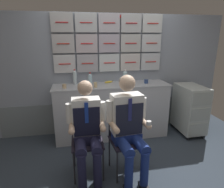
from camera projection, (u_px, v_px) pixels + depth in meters
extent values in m
cube|color=#313B47|center=(134.00, 173.00, 2.68)|extent=(4.80, 4.80, 0.04)
cube|color=#909AAA|center=(114.00, 75.00, 3.66)|extent=(4.20, 0.06, 2.15)
cube|color=gray|center=(114.00, 115.00, 3.85)|extent=(4.12, 0.01, 0.58)
cube|color=silver|center=(65.00, 64.00, 3.38)|extent=(0.36, 0.06, 0.31)
cylinder|color=red|center=(65.00, 64.00, 3.34)|extent=(0.20, 0.01, 0.01)
cube|color=#A8A8B1|center=(87.00, 63.00, 3.45)|extent=(0.36, 0.06, 0.31)
cylinder|color=red|center=(88.00, 63.00, 3.41)|extent=(0.20, 0.01, 0.01)
cube|color=silver|center=(109.00, 63.00, 3.52)|extent=(0.36, 0.06, 0.31)
cylinder|color=red|center=(110.00, 63.00, 3.49)|extent=(0.20, 0.01, 0.01)
cube|color=silver|center=(130.00, 62.00, 3.59)|extent=(0.36, 0.06, 0.31)
cylinder|color=red|center=(131.00, 62.00, 3.56)|extent=(0.20, 0.01, 0.01)
cube|color=silver|center=(150.00, 62.00, 3.67)|extent=(0.36, 0.06, 0.31)
cylinder|color=red|center=(151.00, 62.00, 3.63)|extent=(0.20, 0.01, 0.01)
cube|color=#B2B1B2|center=(63.00, 44.00, 3.28)|extent=(0.36, 0.06, 0.31)
cylinder|color=red|center=(63.00, 44.00, 3.25)|extent=(0.20, 0.01, 0.01)
cube|color=#BDB2B9|center=(87.00, 43.00, 3.35)|extent=(0.36, 0.06, 0.31)
cylinder|color=red|center=(87.00, 44.00, 3.32)|extent=(0.20, 0.01, 0.01)
cube|color=#B0A8B8|center=(109.00, 43.00, 3.43)|extent=(0.36, 0.06, 0.31)
cylinder|color=red|center=(109.00, 43.00, 3.39)|extent=(0.20, 0.01, 0.01)
cube|color=#B8BAB7|center=(130.00, 43.00, 3.50)|extent=(0.36, 0.06, 0.31)
cylinder|color=red|center=(131.00, 43.00, 3.46)|extent=(0.20, 0.01, 0.01)
cube|color=silver|center=(151.00, 43.00, 3.57)|extent=(0.36, 0.06, 0.31)
cylinder|color=red|center=(152.00, 43.00, 3.54)|extent=(0.20, 0.01, 0.01)
cube|color=#AEAEAE|center=(62.00, 22.00, 3.19)|extent=(0.36, 0.06, 0.31)
cylinder|color=red|center=(62.00, 22.00, 3.15)|extent=(0.20, 0.01, 0.01)
cube|color=#B7BCBF|center=(86.00, 23.00, 3.26)|extent=(0.36, 0.06, 0.31)
cylinder|color=red|center=(86.00, 23.00, 3.22)|extent=(0.20, 0.01, 0.01)
cube|color=#B8B4BE|center=(109.00, 23.00, 3.33)|extent=(0.36, 0.06, 0.31)
cylinder|color=red|center=(109.00, 23.00, 3.30)|extent=(0.20, 0.01, 0.01)
cube|color=#B7BABC|center=(131.00, 23.00, 3.40)|extent=(0.36, 0.06, 0.31)
cylinder|color=red|center=(132.00, 23.00, 3.37)|extent=(0.20, 0.01, 0.01)
cube|color=silver|center=(152.00, 24.00, 3.48)|extent=(0.36, 0.06, 0.31)
cylinder|color=red|center=(153.00, 23.00, 3.44)|extent=(0.20, 0.01, 0.01)
cube|color=red|center=(119.00, 17.00, 3.35)|extent=(0.20, 0.02, 0.05)
cube|color=silver|center=(112.00, 111.00, 3.54)|extent=(1.97, 0.52, 0.94)
cube|color=#ABAFB6|center=(112.00, 85.00, 3.41)|extent=(2.01, 0.53, 0.03)
sphere|color=black|center=(188.00, 138.00, 3.48)|extent=(0.07, 0.07, 0.07)
sphere|color=black|center=(203.00, 136.00, 3.54)|extent=(0.07, 0.07, 0.07)
sphere|color=black|center=(173.00, 125.00, 4.00)|extent=(0.07, 0.07, 0.07)
sphere|color=black|center=(186.00, 124.00, 4.06)|extent=(0.07, 0.07, 0.07)
cube|color=#BBC4BE|center=(190.00, 108.00, 3.64)|extent=(0.40, 0.64, 0.84)
cube|color=#A7B0A9|center=(198.00, 130.00, 3.42)|extent=(0.35, 0.01, 0.22)
cube|color=#A7B0A9|center=(200.00, 115.00, 3.34)|extent=(0.35, 0.01, 0.22)
cube|color=#A7B0A9|center=(203.00, 99.00, 3.26)|extent=(0.35, 0.01, 0.22)
cylinder|color=#28282D|center=(203.00, 92.00, 3.24)|extent=(0.32, 0.02, 0.02)
cylinder|color=#2D2D33|center=(74.00, 169.00, 2.39)|extent=(0.02, 0.02, 0.45)
cylinder|color=#2D2D33|center=(103.00, 165.00, 2.45)|extent=(0.02, 0.02, 0.45)
cylinder|color=#2D2D33|center=(74.00, 152.00, 2.73)|extent=(0.02, 0.02, 0.45)
cylinder|color=#2D2D33|center=(100.00, 150.00, 2.79)|extent=(0.02, 0.02, 0.45)
cube|color=#272230|center=(87.00, 143.00, 2.53)|extent=(0.40, 0.40, 0.02)
cube|color=#272230|center=(86.00, 121.00, 2.64)|extent=(0.37, 0.03, 0.40)
cylinder|color=#2D2D33|center=(72.00, 123.00, 2.60)|extent=(0.02, 0.02, 0.40)
cylinder|color=#2D2D33|center=(99.00, 121.00, 2.67)|extent=(0.02, 0.02, 0.40)
cylinder|color=#1C1C37|center=(82.00, 172.00, 2.25)|extent=(0.10, 0.10, 0.44)
cylinder|color=#1C1C37|center=(97.00, 170.00, 2.28)|extent=(0.10, 0.10, 0.44)
cylinder|color=#1C1C37|center=(81.00, 146.00, 2.34)|extent=(0.13, 0.36, 0.13)
cylinder|color=#1C1C37|center=(95.00, 144.00, 2.37)|extent=(0.13, 0.36, 0.13)
cube|color=#1C1C37|center=(87.00, 138.00, 2.50)|extent=(0.33, 0.20, 0.12)
cube|color=white|center=(86.00, 116.00, 2.44)|extent=(0.35, 0.20, 0.46)
cube|color=black|center=(87.00, 122.00, 2.36)|extent=(0.32, 0.02, 0.37)
cube|color=navy|center=(87.00, 113.00, 2.32)|extent=(0.04, 0.01, 0.26)
cylinder|color=white|center=(69.00, 113.00, 2.39)|extent=(0.08, 0.08, 0.25)
cylinder|color=beige|center=(72.00, 128.00, 2.34)|extent=(0.07, 0.23, 0.07)
sphere|color=beige|center=(72.00, 132.00, 2.24)|extent=(0.08, 0.08, 0.08)
cylinder|color=white|center=(102.00, 111.00, 2.46)|extent=(0.08, 0.08, 0.25)
cylinder|color=beige|center=(102.00, 125.00, 2.40)|extent=(0.07, 0.23, 0.07)
sphere|color=beige|center=(103.00, 129.00, 2.31)|extent=(0.08, 0.08, 0.08)
sphere|color=beige|center=(85.00, 88.00, 2.34)|extent=(0.18, 0.18, 0.18)
ellipsoid|color=brown|center=(85.00, 86.00, 2.35)|extent=(0.18, 0.17, 0.13)
cylinder|color=#2D2D33|center=(117.00, 168.00, 2.41)|extent=(0.02, 0.02, 0.45)
cylinder|color=#2D2D33|center=(144.00, 163.00, 2.50)|extent=(0.02, 0.02, 0.45)
cylinder|color=#2D2D33|center=(109.00, 152.00, 2.74)|extent=(0.02, 0.02, 0.45)
cylinder|color=#2D2D33|center=(133.00, 148.00, 2.83)|extent=(0.02, 0.02, 0.45)
cube|color=#272230|center=(126.00, 141.00, 2.55)|extent=(0.43, 0.43, 0.02)
cube|color=#272230|center=(122.00, 121.00, 2.67)|extent=(0.37, 0.06, 0.40)
cylinder|color=#2D2D33|center=(109.00, 123.00, 2.61)|extent=(0.02, 0.02, 0.40)
cylinder|color=#2D2D33|center=(134.00, 119.00, 2.71)|extent=(0.02, 0.02, 0.40)
cylinder|color=navy|center=(129.00, 172.00, 2.25)|extent=(0.10, 0.10, 0.44)
cylinder|color=navy|center=(145.00, 169.00, 2.30)|extent=(0.10, 0.10, 0.44)
cylinder|color=navy|center=(124.00, 145.00, 2.34)|extent=(0.16, 0.41, 0.13)
cylinder|color=navy|center=(139.00, 143.00, 2.40)|extent=(0.16, 0.41, 0.13)
cube|color=navy|center=(127.00, 137.00, 2.53)|extent=(0.37, 0.23, 0.12)
cube|color=white|center=(126.00, 113.00, 2.46)|extent=(0.39, 0.24, 0.50)
cube|color=#1E2134|center=(130.00, 120.00, 2.37)|extent=(0.35, 0.04, 0.40)
cube|color=navy|center=(130.00, 110.00, 2.33)|extent=(0.04, 0.01, 0.28)
cylinder|color=white|center=(110.00, 111.00, 2.39)|extent=(0.08, 0.08, 0.27)
cylinder|color=beige|center=(114.00, 127.00, 2.33)|extent=(0.09, 0.26, 0.07)
sphere|color=beige|center=(117.00, 131.00, 2.23)|extent=(0.08, 0.08, 0.08)
cylinder|color=white|center=(143.00, 108.00, 2.51)|extent=(0.08, 0.08, 0.27)
cylinder|color=beige|center=(144.00, 123.00, 2.44)|extent=(0.09, 0.26, 0.07)
sphere|color=beige|center=(149.00, 127.00, 2.34)|extent=(0.08, 0.08, 0.08)
cylinder|color=silver|center=(149.00, 123.00, 2.33)|extent=(0.06, 0.06, 0.06)
sphere|color=beige|center=(127.00, 83.00, 2.35)|extent=(0.20, 0.20, 0.20)
ellipsoid|color=gray|center=(127.00, 81.00, 2.36)|extent=(0.21, 0.20, 0.14)
cylinder|color=silver|center=(125.00, 79.00, 3.31)|extent=(0.07, 0.07, 0.23)
cone|color=silver|center=(125.00, 71.00, 3.27)|extent=(0.07, 0.07, 0.02)
cylinder|color=silver|center=(125.00, 70.00, 3.26)|extent=(0.03, 0.03, 0.02)
cylinder|color=silver|center=(75.00, 78.00, 3.41)|extent=(0.06, 0.06, 0.22)
cone|color=silver|center=(74.00, 71.00, 3.37)|extent=(0.06, 0.06, 0.02)
cylinder|color=red|center=(74.00, 70.00, 3.36)|extent=(0.03, 0.03, 0.02)
cylinder|color=#ACD5E5|center=(90.00, 81.00, 3.21)|extent=(0.07, 0.07, 0.20)
cone|color=#ACD5E5|center=(90.00, 74.00, 3.18)|extent=(0.07, 0.07, 0.02)
cylinder|color=red|center=(90.00, 73.00, 3.17)|extent=(0.03, 0.03, 0.02)
cylinder|color=tan|center=(85.00, 85.00, 3.23)|extent=(0.07, 0.07, 0.08)
cylinder|color=#382114|center=(85.00, 83.00, 3.22)|extent=(0.06, 0.06, 0.01)
cylinder|color=tan|center=(95.00, 85.00, 3.21)|extent=(0.06, 0.06, 0.08)
cylinder|color=#382114|center=(95.00, 83.00, 3.20)|extent=(0.05, 0.05, 0.01)
cylinder|color=tan|center=(64.00, 86.00, 3.15)|extent=(0.06, 0.06, 0.07)
cylinder|color=#382114|center=(64.00, 85.00, 3.14)|extent=(0.05, 0.05, 0.01)
cylinder|color=navy|center=(146.00, 81.00, 3.48)|extent=(0.07, 0.07, 0.07)
cylinder|color=#382114|center=(146.00, 80.00, 3.48)|extent=(0.06, 0.06, 0.01)
ellipsoid|color=yellow|center=(109.00, 82.00, 3.50)|extent=(0.17, 0.10, 0.04)
cylinder|color=#4C3819|center=(113.00, 81.00, 3.55)|extent=(0.01, 0.01, 0.02)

